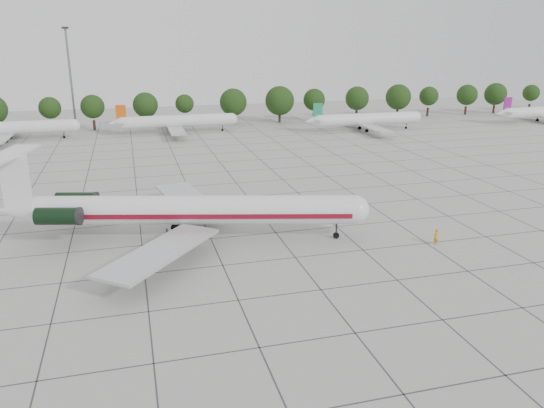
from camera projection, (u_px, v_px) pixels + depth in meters
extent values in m
plane|color=#A6A79F|center=(276.00, 233.00, 64.98)|extent=(260.00, 260.00, 0.00)
cube|color=#383838|center=(249.00, 198.00, 78.78)|extent=(170.00, 170.00, 0.02)
cylinder|color=silver|center=(197.00, 210.00, 61.92)|extent=(36.74, 12.67, 3.40)
sphere|color=silver|center=(355.00, 209.00, 62.10)|extent=(3.40, 3.40, 3.40)
cone|color=silver|center=(15.00, 210.00, 61.73)|extent=(5.84, 4.59, 3.40)
cube|color=maroon|center=(198.00, 208.00, 63.64)|extent=(34.90, 9.18, 0.57)
cube|color=maroon|center=(195.00, 217.00, 60.36)|extent=(34.90, 9.18, 0.57)
cube|color=#B7BABC|center=(187.00, 198.00, 71.16)|extent=(7.44, 16.05, 0.31)
cube|color=#B7BABC|center=(160.00, 252.00, 53.48)|extent=(13.51, 14.92, 0.31)
cube|color=black|center=(75.00, 202.00, 63.90)|extent=(2.53, 1.87, 0.26)
cylinder|color=black|center=(77.00, 200.00, 64.59)|extent=(5.28, 3.14, 1.96)
cube|color=black|center=(61.00, 214.00, 59.48)|extent=(2.53, 1.87, 0.26)
cylinder|color=black|center=(58.00, 216.00, 58.79)|extent=(5.28, 3.14, 1.96)
cube|color=silver|center=(15.00, 181.00, 60.65)|extent=(3.26, 1.11, 6.18)
cube|color=silver|center=(5.00, 156.00, 59.77)|extent=(6.12, 12.74, 0.23)
cylinder|color=black|center=(336.00, 230.00, 62.87)|extent=(0.25, 0.25, 1.96)
cylinder|color=black|center=(336.00, 235.00, 63.06)|extent=(0.77, 0.46, 0.72)
cylinder|color=black|center=(175.00, 221.00, 65.13)|extent=(0.30, 0.30, 1.85)
cylinder|color=black|center=(175.00, 227.00, 65.38)|extent=(1.15, 0.86, 1.03)
cylinder|color=black|center=(167.00, 236.00, 60.02)|extent=(0.30, 0.30, 1.85)
cylinder|color=black|center=(168.00, 243.00, 60.27)|extent=(1.15, 0.86, 1.03)
imported|color=orange|center=(436.00, 237.00, 61.00)|extent=(0.83, 0.71, 1.91)
cylinder|color=silver|center=(11.00, 128.00, 121.75)|extent=(27.20, 3.00, 3.00)
cube|color=#B7BABC|center=(7.00, 133.00, 121.86)|extent=(3.50, 27.20, 0.25)
cylinder|color=black|center=(10.00, 138.00, 124.30)|extent=(0.80, 0.45, 0.80)
cylinder|color=black|center=(6.00, 141.00, 120.25)|extent=(0.80, 0.45, 0.80)
cylinder|color=silver|center=(178.00, 121.00, 131.68)|extent=(27.20, 3.00, 3.00)
cube|color=#B7BABC|center=(174.00, 126.00, 131.79)|extent=(3.50, 27.20, 0.25)
cube|color=#D34E0C|center=(121.00, 112.00, 127.53)|extent=(2.40, 0.25, 3.60)
cylinder|color=black|center=(173.00, 130.00, 134.24)|extent=(0.80, 0.45, 0.80)
cylinder|color=black|center=(175.00, 133.00, 130.19)|extent=(0.80, 0.45, 0.80)
cylinder|color=silver|center=(367.00, 119.00, 134.99)|extent=(27.20, 3.00, 3.00)
cube|color=#B7BABC|center=(363.00, 124.00, 135.10)|extent=(3.50, 27.20, 0.25)
cube|color=#1B7C56|center=(318.00, 111.00, 130.84)|extent=(2.40, 0.25, 3.60)
cylinder|color=black|center=(360.00, 128.00, 137.54)|extent=(0.80, 0.45, 0.80)
cylinder|color=black|center=(367.00, 131.00, 133.49)|extent=(0.80, 0.45, 0.80)
cube|color=#B7BABC|center=(544.00, 116.00, 148.36)|extent=(3.50, 27.20, 0.25)
cube|color=#821777|center=(508.00, 104.00, 144.10)|extent=(2.40, 0.25, 3.60)
cylinder|color=black|center=(537.00, 120.00, 150.80)|extent=(0.80, 0.45, 0.80)
cylinder|color=#332114|center=(52.00, 127.00, 134.05)|extent=(0.70, 0.70, 2.50)
sphere|color=black|center=(50.00, 108.00, 132.62)|extent=(5.43, 5.43, 5.43)
cylinder|color=#332114|center=(94.00, 125.00, 136.60)|extent=(0.70, 0.70, 2.50)
sphere|color=black|center=(93.00, 107.00, 135.17)|extent=(5.99, 5.99, 5.99)
cylinder|color=#332114|center=(147.00, 123.00, 139.90)|extent=(0.70, 0.70, 2.50)
sphere|color=black|center=(145.00, 105.00, 138.47)|extent=(6.50, 6.50, 6.50)
cylinder|color=#332114|center=(185.00, 122.00, 142.45)|extent=(0.70, 0.70, 2.50)
sphere|color=black|center=(185.00, 104.00, 141.02)|extent=(4.93, 4.93, 4.93)
cylinder|color=#332114|center=(234.00, 120.00, 145.75)|extent=(0.70, 0.70, 2.50)
sphere|color=black|center=(233.00, 102.00, 144.32)|extent=(7.40, 7.40, 7.40)
cylinder|color=#332114|center=(280.00, 118.00, 149.05)|extent=(0.70, 0.70, 2.50)
sphere|color=black|center=(280.00, 101.00, 147.63)|extent=(8.08, 8.08, 8.08)
cylinder|color=#332114|center=(314.00, 116.00, 151.61)|extent=(0.70, 0.70, 2.50)
sphere|color=black|center=(314.00, 100.00, 150.18)|extent=(6.17, 6.17, 6.17)
cylinder|color=#332114|center=(356.00, 115.00, 154.91)|extent=(0.70, 0.70, 2.50)
sphere|color=black|center=(357.00, 98.00, 153.48)|extent=(6.82, 6.82, 6.82)
cylinder|color=#332114|center=(397.00, 113.00, 158.21)|extent=(0.70, 0.70, 2.50)
sphere|color=black|center=(398.00, 97.00, 156.78)|extent=(7.44, 7.44, 7.44)
cylinder|color=#332114|center=(427.00, 112.00, 160.76)|extent=(0.70, 0.70, 2.50)
sphere|color=black|center=(429.00, 96.00, 159.33)|extent=(5.66, 5.66, 5.66)
cylinder|color=#332114|center=(465.00, 110.00, 164.06)|extent=(0.70, 0.70, 2.50)
sphere|color=black|center=(467.00, 95.00, 162.63)|extent=(6.25, 6.25, 6.25)
cylinder|color=#332114|center=(494.00, 109.00, 166.61)|extent=(0.70, 0.70, 2.50)
sphere|color=black|center=(496.00, 94.00, 165.19)|extent=(6.79, 6.79, 6.79)
cylinder|color=#332114|center=(529.00, 108.00, 169.92)|extent=(0.70, 0.70, 2.50)
sphere|color=black|center=(531.00, 93.00, 168.49)|extent=(5.16, 5.16, 5.16)
cylinder|color=slate|center=(71.00, 79.00, 138.38)|extent=(0.56, 0.56, 25.00)
cube|color=black|center=(65.00, 28.00, 134.56)|extent=(1.60, 1.60, 0.50)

